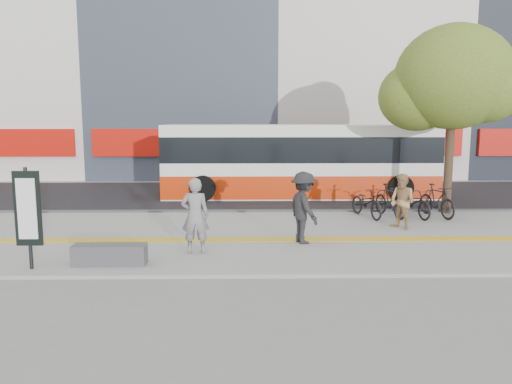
{
  "coord_description": "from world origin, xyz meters",
  "views": [
    {
      "loc": [
        0.47,
        -12.05,
        3.33
      ],
      "look_at": [
        0.69,
        2.0,
        1.22
      ],
      "focal_mm": 35.38,
      "sensor_mm": 36.0,
      "label": 1
    }
  ],
  "objects_px": {
    "bus": "(299,163)",
    "pedestrian_tan": "(402,201)",
    "street_tree": "(451,80)",
    "signboard": "(28,210)",
    "seated_woman": "(195,216)",
    "pedestrian_dark": "(304,208)",
    "bench": "(110,255)"
  },
  "relations": [
    {
      "from": "bus",
      "to": "pedestrian_dark",
      "type": "distance_m",
      "value": 7.87
    },
    {
      "from": "pedestrian_tan",
      "to": "pedestrian_dark",
      "type": "xyz_separation_m",
      "value": [
        -3.04,
        -1.62,
        0.12
      ]
    },
    {
      "from": "pedestrian_dark",
      "to": "bench",
      "type": "bearing_deg",
      "value": 91.24
    },
    {
      "from": "signboard",
      "to": "pedestrian_dark",
      "type": "relative_size",
      "value": 1.19
    },
    {
      "from": "seated_woman",
      "to": "pedestrian_dark",
      "type": "xyz_separation_m",
      "value": [
        2.69,
        0.93,
        0.02
      ]
    },
    {
      "from": "pedestrian_dark",
      "to": "pedestrian_tan",
      "type": "bearing_deg",
      "value": -83.25
    },
    {
      "from": "bench",
      "to": "seated_woman",
      "type": "distance_m",
      "value": 2.14
    },
    {
      "from": "street_tree",
      "to": "bus",
      "type": "bearing_deg",
      "value": 141.49
    },
    {
      "from": "bus",
      "to": "pedestrian_dark",
      "type": "xyz_separation_m",
      "value": [
        -0.66,
        -7.83,
        -0.43
      ]
    },
    {
      "from": "bench",
      "to": "pedestrian_tan",
      "type": "relative_size",
      "value": 0.99
    },
    {
      "from": "bus",
      "to": "pedestrian_tan",
      "type": "xyz_separation_m",
      "value": [
        2.38,
        -6.21,
        -0.56
      ]
    },
    {
      "from": "signboard",
      "to": "pedestrian_dark",
      "type": "distance_m",
      "value": 6.48
    },
    {
      "from": "seated_woman",
      "to": "pedestrian_dark",
      "type": "distance_m",
      "value": 2.85
    },
    {
      "from": "street_tree",
      "to": "pedestrian_tan",
      "type": "height_order",
      "value": "street_tree"
    },
    {
      "from": "bench",
      "to": "seated_woman",
      "type": "bearing_deg",
      "value": 27.51
    },
    {
      "from": "street_tree",
      "to": "pedestrian_tan",
      "type": "xyz_separation_m",
      "value": [
        -2.24,
        -2.53,
        -3.63
      ]
    },
    {
      "from": "bench",
      "to": "street_tree",
      "type": "xyz_separation_m",
      "value": [
        9.78,
        6.02,
        4.21
      ]
    },
    {
      "from": "pedestrian_tan",
      "to": "seated_woman",
      "type": "bearing_deg",
      "value": -99.03
    },
    {
      "from": "bus",
      "to": "pedestrian_tan",
      "type": "bearing_deg",
      "value": -69.03
    },
    {
      "from": "seated_woman",
      "to": "pedestrian_tan",
      "type": "height_order",
      "value": "seated_woman"
    },
    {
      "from": "seated_woman",
      "to": "bench",
      "type": "bearing_deg",
      "value": 25.63
    },
    {
      "from": "street_tree",
      "to": "pedestrian_tan",
      "type": "bearing_deg",
      "value": -131.58
    },
    {
      "from": "pedestrian_tan",
      "to": "pedestrian_dark",
      "type": "relative_size",
      "value": 0.87
    },
    {
      "from": "signboard",
      "to": "seated_woman",
      "type": "height_order",
      "value": "signboard"
    },
    {
      "from": "signboard",
      "to": "street_tree",
      "type": "distance_m",
      "value": 13.4
    },
    {
      "from": "bus",
      "to": "pedestrian_tan",
      "type": "relative_size",
      "value": 6.85
    },
    {
      "from": "street_tree",
      "to": "pedestrian_dark",
      "type": "relative_size",
      "value": 3.4
    },
    {
      "from": "seated_woman",
      "to": "pedestrian_tan",
      "type": "xyz_separation_m",
      "value": [
        5.74,
        2.55,
        -0.11
      ]
    },
    {
      "from": "signboard",
      "to": "pedestrian_dark",
      "type": "bearing_deg",
      "value": 19.63
    },
    {
      "from": "signboard",
      "to": "seated_woman",
      "type": "xyz_separation_m",
      "value": [
        3.4,
        1.24,
        -0.38
      ]
    },
    {
      "from": "street_tree",
      "to": "pedestrian_dark",
      "type": "distance_m",
      "value": 7.58
    },
    {
      "from": "signboard",
      "to": "pedestrian_tan",
      "type": "xyz_separation_m",
      "value": [
        9.14,
        3.8,
        -0.48
      ]
    }
  ]
}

